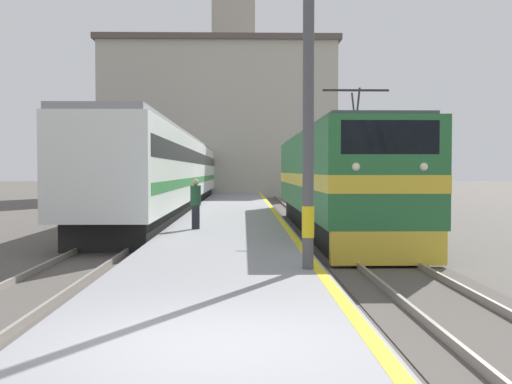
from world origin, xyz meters
name	(u,v)px	position (x,y,z in m)	size (l,w,h in m)	color
ground_plane	(236,209)	(0.00, 30.00, 0.00)	(200.00, 200.00, 0.00)	#514C47
platform	(234,211)	(0.00, 25.00, 0.22)	(4.10, 140.00, 0.45)	gray
rail_track_near	(308,214)	(3.91, 25.00, 0.03)	(2.84, 140.00, 0.16)	#514C47
rail_track_far	(168,215)	(-3.49, 25.00, 0.03)	(2.83, 140.00, 0.16)	#514C47
locomotive_train	(334,180)	(3.91, 16.17, 1.96)	(2.92, 17.49, 4.81)	black
passenger_train	(183,172)	(-3.49, 33.20, 2.23)	(2.92, 47.58, 4.15)	black
catenary_mast	(315,59)	(1.82, 4.95, 4.44)	(2.50, 0.24, 7.85)	#4C4C51
person_on_platform	(196,203)	(-1.06, 12.85, 1.29)	(0.34, 0.34, 1.61)	#23232D
clock_tower	(234,36)	(-0.51, 56.01, 16.32)	(5.42, 5.42, 30.82)	#ADA393
station_building	(219,119)	(-1.72, 48.00, 7.01)	(21.16, 7.42, 13.96)	#B7B2A3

